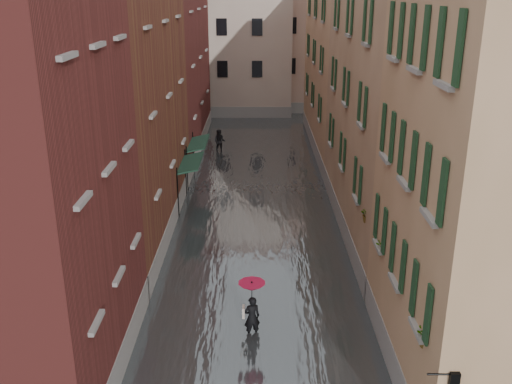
{
  "coord_description": "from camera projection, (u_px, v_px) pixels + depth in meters",
  "views": [
    {
      "loc": [
        0.0,
        -16.45,
        11.11
      ],
      "look_at": [
        -0.04,
        6.16,
        3.0
      ],
      "focal_mm": 40.0,
      "sensor_mm": 36.0,
      "label": 1
    }
  ],
  "objects": [
    {
      "name": "ground",
      "position": [
        257.0,
        337.0,
        19.24
      ],
      "size": [
        120.0,
        120.0,
        0.0
      ],
      "primitive_type": "plane",
      "color": "#535355",
      "rests_on": "ground"
    },
    {
      "name": "floodwater",
      "position": [
        257.0,
        200.0,
        31.44
      ],
      "size": [
        10.0,
        60.0,
        0.2
      ],
      "primitive_type": "cube",
      "color": "#505558",
      "rests_on": "ground"
    },
    {
      "name": "building_left_mid",
      "position": [
        102.0,
        103.0,
        25.61
      ],
      "size": [
        6.0,
        14.0,
        12.5
      ],
      "primitive_type": "cube",
      "color": "brown",
      "rests_on": "ground"
    },
    {
      "name": "building_left_far",
      "position": [
        156.0,
        51.0,
        39.47
      ],
      "size": [
        6.0,
        16.0,
        14.0
      ],
      "primitive_type": "cube",
      "color": "maroon",
      "rests_on": "ground"
    },
    {
      "name": "building_right_mid",
      "position": [
        413.0,
        97.0,
        25.5
      ],
      "size": [
        6.0,
        14.0,
        13.0
      ],
      "primitive_type": "cube",
      "color": "tan",
      "rests_on": "ground"
    },
    {
      "name": "building_right_far",
      "position": [
        357.0,
        69.0,
        39.87
      ],
      "size": [
        6.0,
        16.0,
        11.5
      ],
      "primitive_type": "cube",
      "color": "#9C7650",
      "rests_on": "ground"
    },
    {
      "name": "building_end_cream",
      "position": [
        225.0,
        41.0,
        52.81
      ],
      "size": [
        12.0,
        9.0,
        13.0
      ],
      "primitive_type": "cube",
      "color": "beige",
      "rests_on": "ground"
    },
    {
      "name": "building_end_pink",
      "position": [
        319.0,
        44.0,
        54.85
      ],
      "size": [
        10.0,
        9.0,
        12.0
      ],
      "primitive_type": "cube",
      "color": "tan",
      "rests_on": "ground"
    },
    {
      "name": "awning_near",
      "position": [
        190.0,
        164.0,
        29.62
      ],
      "size": [
        1.09,
        3.39,
        2.8
      ],
      "color": "#173425",
      "rests_on": "ground"
    },
    {
      "name": "awning_far",
      "position": [
        198.0,
        144.0,
        33.38
      ],
      "size": [
        1.09,
        3.41,
        2.8
      ],
      "color": "#173425",
      "rests_on": "ground"
    },
    {
      "name": "wall_lantern",
      "position": [
        453.0,
        378.0,
        12.57
      ],
      "size": [
        0.71,
        0.22,
        0.35
      ],
      "color": "black",
      "rests_on": "ground"
    },
    {
      "name": "window_planters",
      "position": [
        390.0,
        248.0,
        17.63
      ],
      "size": [
        0.59,
        8.63,
        0.84
      ],
      "color": "brown",
      "rests_on": "ground"
    },
    {
      "name": "pedestrian_main",
      "position": [
        252.0,
        304.0,
        18.82
      ],
      "size": [
        0.91,
        0.91,
        2.06
      ],
      "color": "black",
      "rests_on": "ground"
    },
    {
      "name": "pedestrian_far",
      "position": [
        220.0,
        142.0,
        40.32
      ],
      "size": [
        0.94,
        0.79,
        1.72
      ],
      "primitive_type": "imported",
      "rotation": [
        0.0,
        0.0,
        -0.18
      ],
      "color": "black",
      "rests_on": "ground"
    }
  ]
}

